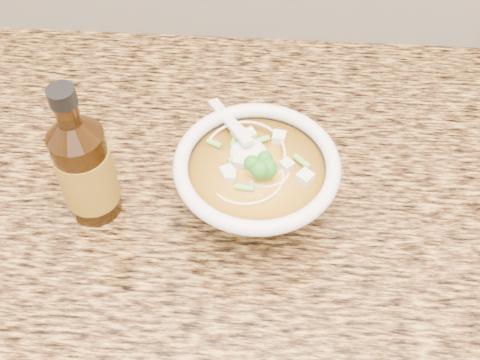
{
  "coord_description": "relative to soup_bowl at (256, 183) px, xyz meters",
  "views": [
    {
      "loc": [
        -0.03,
        1.19,
        1.53
      ],
      "look_at": [
        -0.06,
        1.64,
        0.95
      ],
      "focal_mm": 45.0,
      "sensor_mm": 36.0,
      "label": 1
    }
  ],
  "objects": [
    {
      "name": "cabinet",
      "position": [
        0.04,
        0.03,
        -0.52
      ],
      "size": [
        4.0,
        0.65,
        0.86
      ],
      "primitive_type": "cube",
      "color": "#351E10",
      "rests_on": "ground"
    },
    {
      "name": "counter_slab",
      "position": [
        0.04,
        0.03,
        -0.07
      ],
      "size": [
        4.0,
        0.68,
        0.04
      ],
      "primitive_type": "cube",
      "color": "#AA833E",
      "rests_on": "cabinet"
    },
    {
      "name": "soup_bowl",
      "position": [
        0.0,
        0.0,
        0.0
      ],
      "size": [
        0.2,
        0.21,
        0.11
      ],
      "rotation": [
        0.0,
        0.0,
        -0.38
      ],
      "color": "silver",
      "rests_on": "counter_slab"
    },
    {
      "name": "hot_sauce_bottle",
      "position": [
        -0.2,
        -0.02,
        0.03
      ],
      "size": [
        0.09,
        0.09,
        0.2
      ],
      "rotation": [
        0.0,
        0.0,
        -0.4
      ],
      "color": "#3C1F08",
      "rests_on": "counter_slab"
    }
  ]
}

